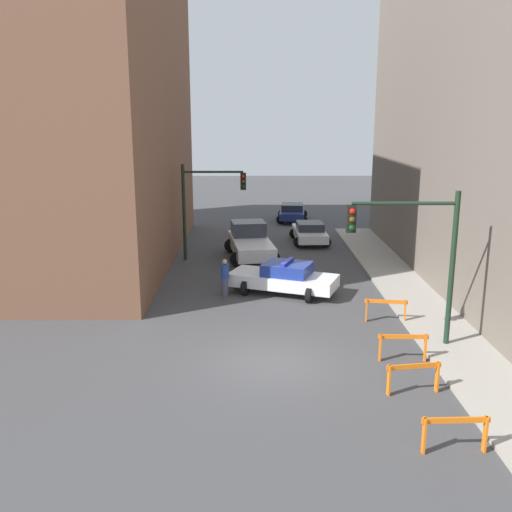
% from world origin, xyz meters
% --- Properties ---
extents(ground_plane, '(120.00, 120.00, 0.00)m').
position_xyz_m(ground_plane, '(0.00, 0.00, 0.00)').
color(ground_plane, '#424244').
extents(sidewalk_right, '(2.40, 44.00, 0.12)m').
position_xyz_m(sidewalk_right, '(6.20, 0.00, 0.06)').
color(sidewalk_right, '#9E998E').
rests_on(sidewalk_right, ground_plane).
extents(building_corner_left, '(14.00, 20.00, 16.40)m').
position_xyz_m(building_corner_left, '(-12.00, 14.00, 8.20)').
color(building_corner_left, brown).
rests_on(building_corner_left, ground_plane).
extents(traffic_light_near, '(3.64, 0.35, 5.20)m').
position_xyz_m(traffic_light_near, '(4.73, 1.33, 3.53)').
color(traffic_light_near, black).
rests_on(traffic_light_near, sidewalk_right).
extents(traffic_light_far, '(3.44, 0.35, 5.20)m').
position_xyz_m(traffic_light_far, '(-3.30, 13.58, 3.40)').
color(traffic_light_far, black).
rests_on(traffic_light_far, ground_plane).
extents(police_car, '(5.05, 3.43, 1.52)m').
position_xyz_m(police_car, '(0.68, 7.38, 0.72)').
color(police_car, white).
rests_on(police_car, ground_plane).
extents(white_truck, '(3.11, 5.62, 1.90)m').
position_xyz_m(white_truck, '(-0.84, 14.07, 0.91)').
color(white_truck, silver).
rests_on(white_truck, ground_plane).
extents(parked_car_near, '(2.36, 4.35, 1.31)m').
position_xyz_m(parked_car_near, '(2.84, 17.96, 0.67)').
color(parked_car_near, silver).
rests_on(parked_car_near, ground_plane).
extents(parked_car_mid, '(2.52, 4.44, 1.31)m').
position_xyz_m(parked_car_mid, '(2.28, 25.73, 0.67)').
color(parked_car_mid, navy).
rests_on(parked_car_mid, ground_plane).
extents(pedestrian_crossing, '(0.37, 0.37, 1.66)m').
position_xyz_m(pedestrian_crossing, '(-1.91, 7.03, 0.86)').
color(pedestrian_crossing, '#474C66').
rests_on(pedestrian_crossing, ground_plane).
extents(barrier_front, '(1.60, 0.21, 0.90)m').
position_xyz_m(barrier_front, '(3.99, -5.00, 0.62)').
color(barrier_front, orange).
rests_on(barrier_front, ground_plane).
extents(barrier_mid, '(1.59, 0.38, 0.90)m').
position_xyz_m(barrier_mid, '(3.83, -2.07, 0.62)').
color(barrier_mid, orange).
rests_on(barrier_mid, ground_plane).
extents(barrier_back, '(1.60, 0.19, 0.90)m').
position_xyz_m(barrier_back, '(4.10, 0.14, 0.62)').
color(barrier_back, orange).
rests_on(barrier_back, ground_plane).
extents(barrier_corner, '(1.59, 0.37, 0.90)m').
position_xyz_m(barrier_corner, '(4.36, 3.69, 0.62)').
color(barrier_corner, orange).
rests_on(barrier_corner, ground_plane).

